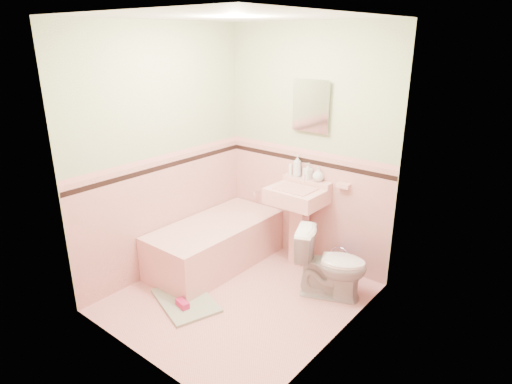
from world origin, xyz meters
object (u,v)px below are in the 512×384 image
Objects in this scene: sink at (296,228)px; shoe at (182,304)px; bathtub at (216,245)px; soap_bottle_left at (297,166)px; soap_bottle_right at (318,174)px; medicine_cabinet at (312,106)px; toilet at (331,263)px; soap_bottle_mid at (308,171)px; bucket at (339,267)px.

sink reaches higher than shoe.
sink is at bearing 37.93° from bathtub.
soap_bottle_left is (-0.13, 0.18, 0.62)m from sink.
soap_bottle_right is at bearing 84.59° from shoe.
medicine_cabinet is 1.56m from toilet.
soap_bottle_right reaches higher than toilet.
bathtub is 1.27m from soap_bottle_mid.
medicine_cabinet is 0.70m from soap_bottle_right.
bathtub is 1.70× the size of sink.
bathtub is at bearing 78.39° from toilet.
soap_bottle_left reaches higher than sink.
soap_bottle_left reaches higher than soap_bottle_mid.
medicine_cabinet is 0.70× the size of toilet.
toilet is at bearing -75.13° from bucket.
soap_bottle_left is 1.14m from bucket.
toilet is (0.59, -0.46, -0.69)m from soap_bottle_mid.
shoe is (-0.33, -1.52, -0.97)m from soap_bottle_mid.
toilet is (0.46, -0.46, -0.68)m from soap_bottle_right.
soap_bottle_mid is 0.78× the size of bucket.
shoe is (-0.19, -1.52, -1.00)m from soap_bottle_left.
bucket is (1.18, 0.62, -0.12)m from bathtub.
sink is 5.92× the size of soap_bottle_right.
soap_bottle_left is at bearing 52.19° from bathtub.
bucket is (0.50, -0.12, -1.59)m from medicine_cabinet.
soap_bottle_left is at bearing 180.00° from soap_bottle_mid.
soap_bottle_left is 1.12m from toilet.
toilet is at bearing 60.48° from shoe.
medicine_cabinet is 2.16× the size of bucket.
soap_bottle_left is 0.14m from soap_bottle_mid.
soap_bottle_left is at bearing 171.42° from bucket.
toilet is 3.08× the size of bucket.
soap_bottle_mid is at bearing 180.00° from soap_bottle_right.
shoe is at bearing -101.83° from medicine_cabinet.
soap_bottle_right is at bearing 165.45° from bucket.
sink is at bearing 42.06° from toilet.
shoe is (-0.82, -1.42, -0.05)m from bucket.
sink is 0.62m from soap_bottle_right.
bathtub is at bearing -138.85° from soap_bottle_right.
soap_bottle_right reaches higher than shoe.
soap_bottle_mid reaches higher than soap_bottle_right.
soap_bottle_mid is 0.25× the size of toilet.
bucket is at bearing 71.38° from shoe.
bathtub is 6.37× the size of soap_bottle_left.
bathtub is at bearing -132.58° from medicine_cabinet.
bathtub is at bearing 125.16° from shoe.
soap_bottle_right is at bearing 53.64° from sink.
bucket is at bearing 9.80° from sink.
soap_bottle_left reaches higher than bathtub.
sink is 3.74× the size of soap_bottle_left.
medicine_cabinet is 2.28m from shoe.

